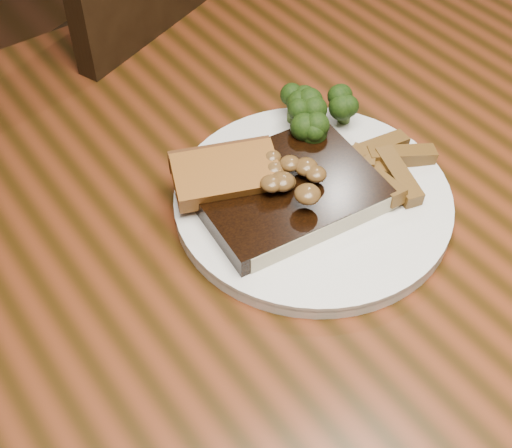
{
  "coord_description": "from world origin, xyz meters",
  "views": [
    {
      "loc": [
        -0.28,
        -0.37,
        1.27
      ],
      "look_at": [
        -0.01,
        -0.01,
        0.78
      ],
      "focal_mm": 50.0,
      "sensor_mm": 36.0,
      "label": 1
    }
  ],
  "objects_px": {
    "potato_wedges": "(375,161)",
    "dining_table": "(263,290)",
    "garlic_bread": "(227,189)",
    "chair_far": "(146,85)",
    "plate": "(312,202)",
    "steak": "(285,192)"
  },
  "relations": [
    {
      "from": "chair_far",
      "to": "garlic_bread",
      "type": "distance_m",
      "value": 0.55
    },
    {
      "from": "chair_far",
      "to": "potato_wedges",
      "type": "xyz_separation_m",
      "value": [
        -0.01,
        -0.54,
        0.23
      ]
    },
    {
      "from": "steak",
      "to": "potato_wedges",
      "type": "distance_m",
      "value": 0.1
    },
    {
      "from": "dining_table",
      "to": "garlic_bread",
      "type": "distance_m",
      "value": 0.13
    },
    {
      "from": "plate",
      "to": "garlic_bread",
      "type": "height_order",
      "value": "garlic_bread"
    },
    {
      "from": "garlic_bread",
      "to": "dining_table",
      "type": "bearing_deg",
      "value": -60.0
    },
    {
      "from": "steak",
      "to": "potato_wedges",
      "type": "height_order",
      "value": "steak"
    },
    {
      "from": "dining_table",
      "to": "plate",
      "type": "height_order",
      "value": "plate"
    },
    {
      "from": "dining_table",
      "to": "chair_far",
      "type": "xyz_separation_m",
      "value": [
        0.15,
        0.53,
        -0.12
      ]
    },
    {
      "from": "plate",
      "to": "garlic_bread",
      "type": "bearing_deg",
      "value": 143.98
    },
    {
      "from": "chair_far",
      "to": "dining_table",
      "type": "bearing_deg",
      "value": 53.93
    },
    {
      "from": "potato_wedges",
      "to": "dining_table",
      "type": "bearing_deg",
      "value": 178.08
    },
    {
      "from": "potato_wedges",
      "to": "garlic_bread",
      "type": "bearing_deg",
      "value": 158.8
    },
    {
      "from": "garlic_bread",
      "to": "potato_wedges",
      "type": "height_order",
      "value": "potato_wedges"
    },
    {
      "from": "dining_table",
      "to": "potato_wedges",
      "type": "height_order",
      "value": "potato_wedges"
    },
    {
      "from": "dining_table",
      "to": "plate",
      "type": "relative_size",
      "value": 5.73
    },
    {
      "from": "dining_table",
      "to": "steak",
      "type": "bearing_deg",
      "value": 20.87
    },
    {
      "from": "potato_wedges",
      "to": "plate",
      "type": "bearing_deg",
      "value": 175.46
    },
    {
      "from": "dining_table",
      "to": "garlic_bread",
      "type": "xyz_separation_m",
      "value": [
        -0.01,
        0.05,
        0.12
      ]
    },
    {
      "from": "chair_far",
      "to": "garlic_bread",
      "type": "bearing_deg",
      "value": 51.57
    },
    {
      "from": "plate",
      "to": "steak",
      "type": "height_order",
      "value": "steak"
    },
    {
      "from": "plate",
      "to": "steak",
      "type": "bearing_deg",
      "value": 153.36
    }
  ]
}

